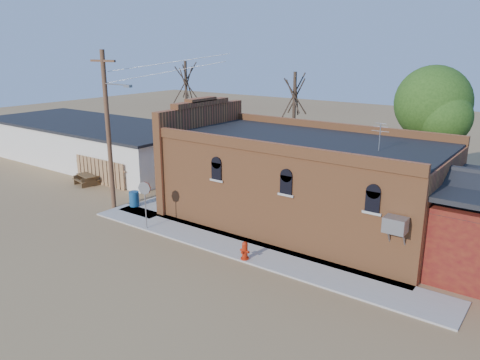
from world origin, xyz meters
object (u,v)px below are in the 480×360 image
Objects in this scene: trash_barrel at (134,199)px; picnic_table at (87,178)px; brick_bar at (298,181)px; stop_sign at (145,193)px; utility_pole at (109,128)px; fire_hydrant at (245,251)px.

picnic_table is at bearing 168.83° from trash_barrel.
brick_bar is 7.98m from stop_sign.
picnic_table is (-5.37, 2.00, -4.32)m from utility_pole.
utility_pole is 10.76× the size of fire_hydrant.
fire_hydrant is (0.50, -5.50, -1.85)m from brick_bar.
brick_bar is 6.58× the size of stop_sign.
brick_bar is at bearing 104.18° from fire_hydrant.
picnic_table is at bearing 162.14° from stop_sign.
brick_bar is 18.52× the size of trash_barrel.
brick_bar reaches higher than fire_hydrant.
stop_sign is at bearing -171.04° from fire_hydrant.
utility_pole reaches higher than trash_barrel.
utility_pole reaches higher than brick_bar.
stop_sign is at bearing -7.11° from picnic_table.
picnic_table is (-15.65, 3.20, -0.04)m from fire_hydrant.
picnic_table is (-15.15, -2.29, -1.89)m from brick_bar.
picnic_table is (-9.38, 3.20, -1.54)m from stop_sign.
utility_pole is 7.17m from picnic_table.
stop_sign is (-6.27, 0.00, 1.50)m from fire_hydrant.
utility_pole is 5.02m from stop_sign.
stop_sign is at bearing -31.93° from trash_barrel.
trash_barrel reaches higher than fire_hydrant.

